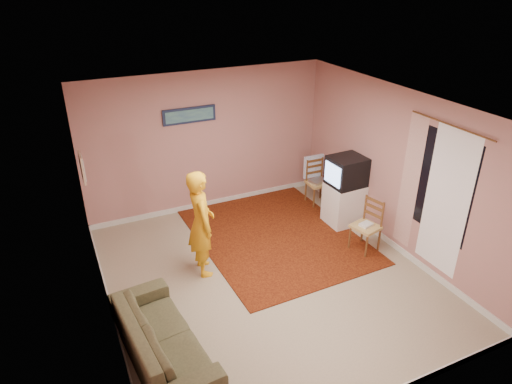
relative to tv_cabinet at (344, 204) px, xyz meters
name	(u,v)px	position (x,y,z in m)	size (l,w,h in m)	color
ground	(267,276)	(-1.95, -0.86, -0.38)	(5.00, 5.00, 0.00)	gray
wall_back	(207,142)	(-1.95, 1.64, 0.92)	(4.50, 0.02, 2.60)	#A1726A
wall_front	(387,310)	(-1.95, -3.36, 0.92)	(4.50, 0.02, 2.60)	#A1726A
wall_left	(98,235)	(-4.20, -0.86, 0.92)	(0.02, 5.00, 2.60)	#A1726A
wall_right	(396,171)	(0.30, -0.86, 0.92)	(0.02, 5.00, 2.60)	#A1726A
ceiling	(269,106)	(-1.95, -0.86, 2.22)	(4.50, 5.00, 0.02)	silver
baseboard_back	(210,203)	(-1.95, 1.63, -0.33)	(4.50, 0.02, 0.10)	silver
baseboard_left	(113,317)	(-4.19, -0.86, -0.33)	(0.02, 5.00, 0.10)	silver
baseboard_right	(386,239)	(0.29, -0.86, -0.33)	(0.02, 5.00, 0.10)	silver
window	(441,185)	(0.29, -1.76, 1.07)	(0.01, 1.10, 1.50)	black
curtain_sheer	(446,202)	(0.28, -1.91, 0.87)	(0.01, 0.75, 2.10)	white
curtain_floral	(410,183)	(0.26, -1.21, 0.87)	(0.01, 0.35, 2.10)	beige
curtain_rod	(451,125)	(0.25, -1.76, 1.94)	(0.02, 0.02, 1.40)	brown
picture_back	(189,115)	(-2.25, 1.61, 1.47)	(0.95, 0.04, 0.28)	#141D39
picture_left	(82,167)	(-4.17, 0.74, 1.17)	(0.04, 0.38, 0.42)	tan
area_rug	(276,236)	(-1.30, 0.08, -0.37)	(2.52, 3.15, 0.02)	black
tv_cabinet	(344,204)	(0.00, 0.00, 0.00)	(0.60, 0.54, 0.76)	white
crt_tv	(347,171)	(-0.01, 0.00, 0.63)	(0.62, 0.55, 0.51)	black
chair_a	(318,178)	(-0.01, 0.85, 0.15)	(0.40, 0.38, 0.47)	tan
dvd_player	(318,181)	(-0.01, 0.85, 0.09)	(0.31, 0.22, 0.05)	#B5B4B9
blue_throw	(314,166)	(-0.01, 1.04, 0.33)	(0.42, 0.05, 0.44)	#8CACE6
chair_b	(367,221)	(-0.20, -0.89, 0.16)	(0.46, 0.48, 0.48)	tan
game_console	(366,225)	(-0.20, -0.89, 0.09)	(0.20, 0.15, 0.04)	silver
sofa	(162,337)	(-3.75, -1.74, -0.10)	(1.93, 0.75, 0.56)	brown
person	(201,223)	(-2.75, -0.31, 0.44)	(0.60, 0.39, 1.65)	#EBA416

